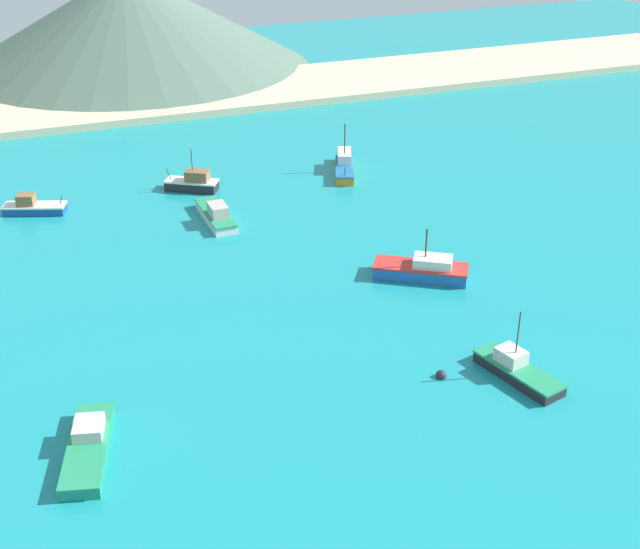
{
  "coord_description": "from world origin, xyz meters",
  "views": [
    {
      "loc": [
        -30.73,
        -26.26,
        41.34
      ],
      "look_at": [
        -3.76,
        44.15,
        2.24
      ],
      "focal_mm": 48.83,
      "sensor_mm": 36.0,
      "label": 1
    }
  ],
  "objects_px": {
    "fishing_boat_14": "(33,207)",
    "buoy_1": "(441,375)",
    "fishing_boat_3": "(216,214)",
    "fishing_boat_6": "(344,165)",
    "fishing_boat_9": "(517,370)",
    "fishing_boat_0": "(423,270)",
    "fishing_boat_4": "(193,183)",
    "fishing_boat_12": "(88,446)"
  },
  "relations": [
    {
      "from": "fishing_boat_14",
      "to": "buoy_1",
      "type": "distance_m",
      "value": 56.44
    },
    {
      "from": "fishing_boat_14",
      "to": "buoy_1",
      "type": "height_order",
      "value": "fishing_boat_14"
    },
    {
      "from": "fishing_boat_3",
      "to": "fishing_boat_6",
      "type": "bearing_deg",
      "value": 25.68
    },
    {
      "from": "fishing_boat_9",
      "to": "buoy_1",
      "type": "xyz_separation_m",
      "value": [
        -5.9,
        2.3,
        -0.61
      ]
    },
    {
      "from": "fishing_boat_0",
      "to": "fishing_boat_4",
      "type": "height_order",
      "value": "fishing_boat_4"
    },
    {
      "from": "fishing_boat_6",
      "to": "fishing_boat_14",
      "type": "relative_size",
      "value": 1.36
    },
    {
      "from": "fishing_boat_12",
      "to": "fishing_boat_14",
      "type": "xyz_separation_m",
      "value": [
        -0.02,
        47.99,
        0.09
      ]
    },
    {
      "from": "fishing_boat_0",
      "to": "fishing_boat_14",
      "type": "bearing_deg",
      "value": 138.5
    },
    {
      "from": "fishing_boat_0",
      "to": "fishing_boat_14",
      "type": "height_order",
      "value": "fishing_boat_0"
    },
    {
      "from": "fishing_boat_12",
      "to": "buoy_1",
      "type": "xyz_separation_m",
      "value": [
        29.04,
        -0.38,
        -0.54
      ]
    },
    {
      "from": "fishing_boat_12",
      "to": "buoy_1",
      "type": "relative_size",
      "value": 11.47
    },
    {
      "from": "fishing_boat_0",
      "to": "fishing_boat_6",
      "type": "bearing_deg",
      "value": 82.27
    },
    {
      "from": "fishing_boat_6",
      "to": "buoy_1",
      "type": "bearing_deg",
      "value": -102.88
    },
    {
      "from": "fishing_boat_0",
      "to": "buoy_1",
      "type": "height_order",
      "value": "fishing_boat_0"
    },
    {
      "from": "fishing_boat_0",
      "to": "fishing_boat_6",
      "type": "height_order",
      "value": "fishing_boat_6"
    },
    {
      "from": "fishing_boat_9",
      "to": "fishing_boat_12",
      "type": "bearing_deg",
      "value": 175.62
    },
    {
      "from": "fishing_boat_3",
      "to": "fishing_boat_6",
      "type": "distance_m",
      "value": 22.46
    },
    {
      "from": "fishing_boat_0",
      "to": "fishing_boat_14",
      "type": "relative_size",
      "value": 1.28
    },
    {
      "from": "fishing_boat_4",
      "to": "buoy_1",
      "type": "bearing_deg",
      "value": -78.96
    },
    {
      "from": "buoy_1",
      "to": "fishing_boat_0",
      "type": "bearing_deg",
      "value": 68.06
    },
    {
      "from": "fishing_boat_4",
      "to": "fishing_boat_9",
      "type": "height_order",
      "value": "fishing_boat_9"
    },
    {
      "from": "fishing_boat_6",
      "to": "buoy_1",
      "type": "height_order",
      "value": "fishing_boat_6"
    },
    {
      "from": "fishing_boat_12",
      "to": "fishing_boat_0",
      "type": "bearing_deg",
      "value": 24.53
    },
    {
      "from": "fishing_boat_6",
      "to": "fishing_boat_9",
      "type": "height_order",
      "value": "fishing_boat_6"
    },
    {
      "from": "fishing_boat_6",
      "to": "fishing_boat_12",
      "type": "xyz_separation_m",
      "value": [
        -40.02,
        -47.62,
        -0.24
      ]
    },
    {
      "from": "fishing_boat_3",
      "to": "fishing_boat_12",
      "type": "xyz_separation_m",
      "value": [
        -19.78,
        -37.89,
        -0.12
      ]
    },
    {
      "from": "fishing_boat_3",
      "to": "buoy_1",
      "type": "relative_size",
      "value": 10.6
    },
    {
      "from": "fishing_boat_6",
      "to": "fishing_boat_14",
      "type": "distance_m",
      "value": 40.04
    },
    {
      "from": "fishing_boat_6",
      "to": "buoy_1",
      "type": "relative_size",
      "value": 11.4
    },
    {
      "from": "fishing_boat_4",
      "to": "fishing_boat_6",
      "type": "xyz_separation_m",
      "value": [
        20.48,
        -0.68,
        -0.07
      ]
    },
    {
      "from": "fishing_boat_9",
      "to": "fishing_boat_14",
      "type": "bearing_deg",
      "value": 124.6
    },
    {
      "from": "fishing_boat_3",
      "to": "fishing_boat_14",
      "type": "xyz_separation_m",
      "value": [
        -19.8,
        10.1,
        -0.03
      ]
    },
    {
      "from": "fishing_boat_6",
      "to": "fishing_boat_12",
      "type": "relative_size",
      "value": 0.99
    },
    {
      "from": "fishing_boat_4",
      "to": "buoy_1",
      "type": "relative_size",
      "value": 7.6
    },
    {
      "from": "fishing_boat_9",
      "to": "fishing_boat_12",
      "type": "xyz_separation_m",
      "value": [
        -34.94,
        2.68,
        -0.07
      ]
    },
    {
      "from": "fishing_boat_4",
      "to": "fishing_boat_9",
      "type": "bearing_deg",
      "value": -73.2
    },
    {
      "from": "fishing_boat_6",
      "to": "fishing_boat_9",
      "type": "xyz_separation_m",
      "value": [
        -5.08,
        -50.3,
        -0.17
      ]
    },
    {
      "from": "fishing_boat_6",
      "to": "fishing_boat_12",
      "type": "distance_m",
      "value": 62.2
    },
    {
      "from": "fishing_boat_3",
      "to": "fishing_boat_6",
      "type": "height_order",
      "value": "fishing_boat_6"
    },
    {
      "from": "fishing_boat_3",
      "to": "fishing_boat_14",
      "type": "bearing_deg",
      "value": 152.97
    },
    {
      "from": "fishing_boat_0",
      "to": "buoy_1",
      "type": "bearing_deg",
      "value": -111.94
    },
    {
      "from": "fishing_boat_9",
      "to": "fishing_boat_6",
      "type": "bearing_deg",
      "value": 84.23
    }
  ]
}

